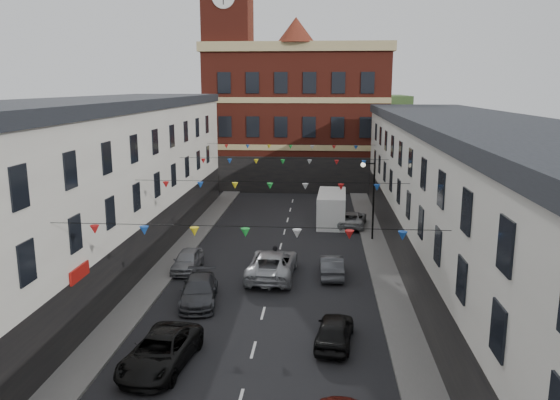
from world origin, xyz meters
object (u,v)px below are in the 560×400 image
(car_left_e, at_px, (188,260))
(car_right_f, at_px, (352,219))
(car_left_d, at_px, (199,291))
(pedestrian, at_px, (275,260))
(car_left_c, at_px, (161,351))
(moving_car, at_px, (272,264))
(street_lamp, at_px, (370,190))
(car_right_e, at_px, (331,266))
(car_right_d, at_px, (334,331))
(white_van, at_px, (332,208))

(car_left_e, height_order, car_right_f, car_left_e)
(car_left_d, relative_size, pedestrian, 2.50)
(car_left_e, bearing_deg, car_left_c, -81.65)
(car_left_e, xyz_separation_m, moving_car, (5.47, -0.78, 0.17))
(car_left_c, bearing_deg, street_lamp, 69.31)
(car_left_c, height_order, car_right_e, car_left_c)
(car_left_d, height_order, car_right_f, car_left_d)
(street_lamp, relative_size, pedestrian, 3.24)
(car_left_d, xyz_separation_m, car_right_f, (9.10, 16.99, -0.03))
(car_left_d, xyz_separation_m, car_left_e, (-1.90, 5.17, -0.02))
(car_left_e, xyz_separation_m, car_right_d, (9.10, -9.48, 0.01))
(car_right_f, bearing_deg, street_lamp, 111.89)
(pedestrian, bearing_deg, street_lamp, 58.61)
(moving_car, bearing_deg, car_right_f, -111.56)
(car_right_f, distance_m, moving_car, 13.77)
(car_left_c, height_order, car_left_e, car_left_c)
(car_left_c, xyz_separation_m, car_right_e, (7.26, 11.72, -0.04))
(moving_car, height_order, white_van, white_van)
(moving_car, bearing_deg, car_left_c, 74.33)
(car_right_f, bearing_deg, car_right_d, 92.54)
(car_left_d, bearing_deg, car_right_d, -38.84)
(white_van, distance_m, pedestrian, 13.74)
(car_left_c, bearing_deg, car_left_d, 96.13)
(car_left_e, height_order, white_van, white_van)
(street_lamp, xyz_separation_m, moving_car, (-6.58, -8.48, -3.08))
(car_right_e, bearing_deg, moving_car, 5.19)
(street_lamp, xyz_separation_m, car_left_c, (-10.21, -19.77, -3.21))
(car_right_d, bearing_deg, car_left_d, -23.74)
(car_right_f, xyz_separation_m, pedestrian, (-5.38, -12.22, 0.28))
(pedestrian, bearing_deg, car_left_c, -100.83)
(car_left_d, height_order, white_van, white_van)
(car_right_e, distance_m, car_right_f, 12.33)
(car_left_e, height_order, pedestrian, pedestrian)
(car_left_c, bearing_deg, car_left_e, 105.29)
(white_van, bearing_deg, car_right_e, -88.61)
(moving_car, height_order, pedestrian, pedestrian)
(car_left_d, bearing_deg, pedestrian, 44.14)
(white_van, height_order, pedestrian, white_van)
(street_lamp, height_order, car_left_c, street_lamp)
(car_left_e, relative_size, pedestrian, 2.08)
(car_left_d, distance_m, car_left_e, 5.50)
(car_left_e, xyz_separation_m, car_right_e, (9.10, -0.36, -0.00))
(street_lamp, bearing_deg, moving_car, -127.83)
(car_right_e, bearing_deg, car_left_e, -3.72)
(car_right_f, height_order, pedestrian, pedestrian)
(white_van, bearing_deg, moving_car, -103.45)
(street_lamp, height_order, pedestrian, street_lamp)
(car_left_e, distance_m, car_right_f, 16.15)
(pedestrian, bearing_deg, car_right_e, 7.63)
(car_right_e, bearing_deg, pedestrian, -0.93)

